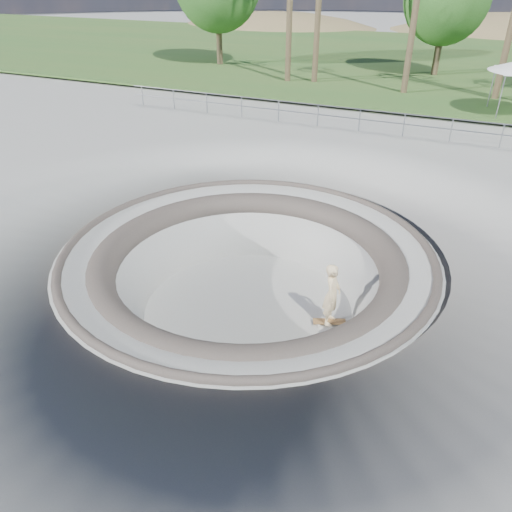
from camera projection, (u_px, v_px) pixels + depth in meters
ground at (248, 250)px, 13.71m from camera, size 180.00×180.00×0.00m
skate_bowl at (248, 305)px, 14.63m from camera, size 14.00×14.00×4.10m
grass_strip at (427, 60)px, 40.35m from camera, size 180.00×36.00×0.12m
distant_hills at (476, 97)px, 60.87m from camera, size 103.20×45.00×28.60m
safety_railing at (360, 120)px, 22.81m from camera, size 25.00×0.06×1.03m
skateboard at (329, 322)px, 13.92m from camera, size 0.94×0.59×0.09m
skater at (332, 294)px, 13.45m from camera, size 0.48×0.69×1.83m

